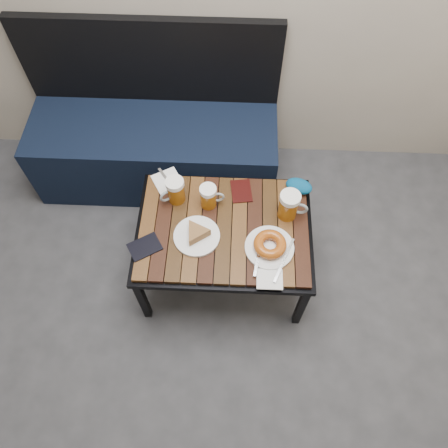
{
  "coord_description": "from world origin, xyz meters",
  "views": [
    {
      "loc": [
        0.23,
        0.05,
        2.25
      ],
      "look_at": [
        0.19,
        1.1,
        0.5
      ],
      "focal_mm": 35.0,
      "sensor_mm": 36.0,
      "label": 1
    }
  ],
  "objects_px": {
    "beer_mug_centre": "(209,196)",
    "beer_mug_left": "(175,191)",
    "beer_mug_right": "(289,205)",
    "plate_bagel": "(270,246)",
    "cafe_table": "(224,232)",
    "passport_burgundy": "(241,191)",
    "plate_pie": "(197,234)",
    "knit_pouch": "(299,186)",
    "passport_navy": "(145,247)",
    "bench": "(156,144)"
  },
  "relations": [
    {
      "from": "beer_mug_centre",
      "to": "beer_mug_left",
      "type": "bearing_deg",
      "value": 164.01
    },
    {
      "from": "bench",
      "to": "passport_navy",
      "type": "relative_size",
      "value": 9.81
    },
    {
      "from": "knit_pouch",
      "to": "passport_burgundy",
      "type": "bearing_deg",
      "value": -175.15
    },
    {
      "from": "plate_pie",
      "to": "passport_navy",
      "type": "xyz_separation_m",
      "value": [
        -0.24,
        -0.06,
        -0.02
      ]
    },
    {
      "from": "bench",
      "to": "beer_mug_left",
      "type": "height_order",
      "value": "bench"
    },
    {
      "from": "beer_mug_right",
      "to": "passport_burgundy",
      "type": "distance_m",
      "value": 0.27
    },
    {
      "from": "plate_pie",
      "to": "passport_navy",
      "type": "distance_m",
      "value": 0.25
    },
    {
      "from": "bench",
      "to": "beer_mug_right",
      "type": "height_order",
      "value": "bench"
    },
    {
      "from": "cafe_table",
      "to": "plate_pie",
      "type": "bearing_deg",
      "value": -154.79
    },
    {
      "from": "passport_navy",
      "to": "passport_burgundy",
      "type": "xyz_separation_m",
      "value": [
        0.44,
        0.33,
        -0.0
      ]
    },
    {
      "from": "passport_burgundy",
      "to": "plate_bagel",
      "type": "bearing_deg",
      "value": -74.78
    },
    {
      "from": "beer_mug_centre",
      "to": "passport_navy",
      "type": "relative_size",
      "value": 0.91
    },
    {
      "from": "plate_pie",
      "to": "cafe_table",
      "type": "bearing_deg",
      "value": 25.21
    },
    {
      "from": "beer_mug_left",
      "to": "beer_mug_right",
      "type": "xyz_separation_m",
      "value": [
        0.54,
        -0.07,
        0.01
      ]
    },
    {
      "from": "plate_pie",
      "to": "passport_burgundy",
      "type": "xyz_separation_m",
      "value": [
        0.2,
        0.27,
        -0.02
      ]
    },
    {
      "from": "passport_burgundy",
      "to": "cafe_table",
      "type": "bearing_deg",
      "value": -118.3
    },
    {
      "from": "passport_navy",
      "to": "passport_burgundy",
      "type": "bearing_deg",
      "value": 95.94
    },
    {
      "from": "beer_mug_right",
      "to": "passport_navy",
      "type": "distance_m",
      "value": 0.7
    },
    {
      "from": "bench",
      "to": "beer_mug_left",
      "type": "bearing_deg",
      "value": -69.64
    },
    {
      "from": "cafe_table",
      "to": "plate_pie",
      "type": "relative_size",
      "value": 3.88
    },
    {
      "from": "beer_mug_right",
      "to": "plate_bagel",
      "type": "relative_size",
      "value": 0.53
    },
    {
      "from": "beer_mug_centre",
      "to": "passport_burgundy",
      "type": "xyz_separation_m",
      "value": [
        0.15,
        0.08,
        -0.06
      ]
    },
    {
      "from": "plate_pie",
      "to": "beer_mug_left",
      "type": "bearing_deg",
      "value": 119.01
    },
    {
      "from": "beer_mug_right",
      "to": "plate_pie",
      "type": "bearing_deg",
      "value": -153.67
    },
    {
      "from": "plate_bagel",
      "to": "beer_mug_left",
      "type": "bearing_deg",
      "value": 150.58
    },
    {
      "from": "beer_mug_left",
      "to": "beer_mug_centre",
      "type": "relative_size",
      "value": 1.1
    },
    {
      "from": "plate_bagel",
      "to": "beer_mug_right",
      "type": "bearing_deg",
      "value": 65.0
    },
    {
      "from": "bench",
      "to": "knit_pouch",
      "type": "height_order",
      "value": "bench"
    },
    {
      "from": "knit_pouch",
      "to": "passport_navy",
      "type": "bearing_deg",
      "value": -153.66
    },
    {
      "from": "bench",
      "to": "plate_bagel",
      "type": "height_order",
      "value": "bench"
    },
    {
      "from": "cafe_table",
      "to": "beer_mug_right",
      "type": "relative_size",
      "value": 5.42
    },
    {
      "from": "plate_bagel",
      "to": "passport_burgundy",
      "type": "bearing_deg",
      "value": 113.35
    },
    {
      "from": "plate_bagel",
      "to": "passport_navy",
      "type": "bearing_deg",
      "value": -178.2
    },
    {
      "from": "plate_pie",
      "to": "passport_burgundy",
      "type": "distance_m",
      "value": 0.34
    },
    {
      "from": "beer_mug_left",
      "to": "passport_burgundy",
      "type": "distance_m",
      "value": 0.33
    },
    {
      "from": "bench",
      "to": "passport_burgundy",
      "type": "distance_m",
      "value": 0.71
    },
    {
      "from": "beer_mug_right",
      "to": "plate_bagel",
      "type": "distance_m",
      "value": 0.22
    },
    {
      "from": "passport_navy",
      "to": "bench",
      "type": "bearing_deg",
      "value": 153.89
    },
    {
      "from": "beer_mug_centre",
      "to": "passport_burgundy",
      "type": "relative_size",
      "value": 0.95
    },
    {
      "from": "beer_mug_right",
      "to": "plate_pie",
      "type": "distance_m",
      "value": 0.45
    },
    {
      "from": "beer_mug_right",
      "to": "plate_pie",
      "type": "xyz_separation_m",
      "value": [
        -0.43,
        -0.14,
        -0.05
      ]
    },
    {
      "from": "beer_mug_right",
      "to": "plate_pie",
      "type": "relative_size",
      "value": 0.71
    },
    {
      "from": "passport_burgundy",
      "to": "knit_pouch",
      "type": "relative_size",
      "value": 1.03
    },
    {
      "from": "plate_pie",
      "to": "passport_burgundy",
      "type": "height_order",
      "value": "plate_pie"
    },
    {
      "from": "cafe_table",
      "to": "beer_mug_left",
      "type": "xyz_separation_m",
      "value": [
        -0.24,
        0.15,
        0.12
      ]
    },
    {
      "from": "cafe_table",
      "to": "beer_mug_centre",
      "type": "bearing_deg",
      "value": 121.41
    },
    {
      "from": "bench",
      "to": "plate_bagel",
      "type": "distance_m",
      "value": 1.03
    },
    {
      "from": "beer_mug_right",
      "to": "knit_pouch",
      "type": "xyz_separation_m",
      "value": [
        0.06,
        0.15,
        -0.05
      ]
    },
    {
      "from": "cafe_table",
      "to": "passport_burgundy",
      "type": "relative_size",
      "value": 6.16
    },
    {
      "from": "bench",
      "to": "beer_mug_right",
      "type": "relative_size",
      "value": 9.04
    }
  ]
}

